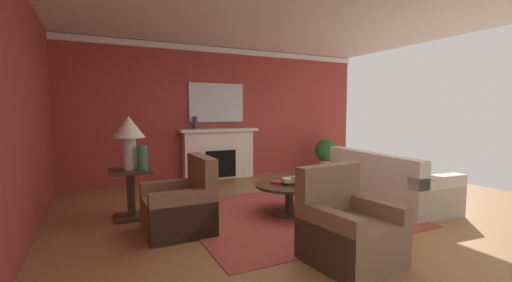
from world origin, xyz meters
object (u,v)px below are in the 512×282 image
object	(u,v)px
sofa	(386,185)
potted_plant	(326,153)
armchair_near_window	(181,208)
coffee_table	(289,192)
side_table	(131,190)
mantel_mirror	(217,103)
table_lamp	(129,132)
vase_on_side_table	(142,158)
armchair_facing_fireplace	(348,232)
fireplace	(219,155)
vase_mantel_left	(195,123)

from	to	relation	value
sofa	potted_plant	xyz separation A→B (m)	(0.84, 2.69, 0.19)
armchair_near_window	coffee_table	xyz separation A→B (m)	(1.62, 0.04, 0.03)
coffee_table	side_table	distance (m)	2.28
sofa	side_table	size ratio (longest dim) A/B	3.11
mantel_mirror	table_lamp	distance (m)	3.12
side_table	vase_on_side_table	world-z (taller)	vase_on_side_table
table_lamp	vase_on_side_table	bearing A→B (deg)	-38.66
coffee_table	side_table	bearing A→B (deg)	158.80
armchair_near_window	coffee_table	world-z (taller)	armchair_near_window
armchair_near_window	coffee_table	distance (m)	1.62
mantel_mirror	vase_on_side_table	xyz separation A→B (m)	(-1.94, -2.38, -0.84)
sofa	armchair_facing_fireplace	bearing A→B (deg)	-145.30
coffee_table	table_lamp	distance (m)	2.44
fireplace	vase_mantel_left	distance (m)	0.92
side_table	potted_plant	world-z (taller)	potted_plant
coffee_table	vase_mantel_left	xyz separation A→B (m)	(-0.58, 2.92, 0.93)
sofa	coffee_table	size ratio (longest dim) A/B	2.17
armchair_facing_fireplace	potted_plant	world-z (taller)	armchair_facing_fireplace
side_table	potted_plant	size ratio (longest dim) A/B	0.84
mantel_mirror	sofa	size ratio (longest dim) A/B	0.59
vase_mantel_left	potted_plant	distance (m)	3.31
side_table	table_lamp	bearing A→B (deg)	90.00
coffee_table	vase_on_side_table	world-z (taller)	vase_on_side_table
coffee_table	table_lamp	size ratio (longest dim) A/B	1.33
potted_plant	vase_mantel_left	bearing A→B (deg)	172.88
fireplace	potted_plant	world-z (taller)	fireplace
fireplace	side_table	xyz separation A→B (m)	(-2.09, -2.14, -0.14)
vase_mantel_left	vase_on_side_table	world-z (taller)	vase_mantel_left
armchair_facing_fireplace	vase_on_side_table	size ratio (longest dim) A/B	2.80
fireplace	mantel_mirror	world-z (taller)	mantel_mirror
mantel_mirror	vase_mantel_left	xyz separation A→B (m)	(-0.55, -0.17, -0.44)
armchair_near_window	vase_mantel_left	bearing A→B (deg)	70.64
table_lamp	potted_plant	size ratio (longest dim) A/B	0.90
potted_plant	fireplace	bearing A→B (deg)	170.38
fireplace	coffee_table	size ratio (longest dim) A/B	1.80
sofa	vase_mantel_left	xyz separation A→B (m)	(-2.36, 3.09, 0.97)
side_table	armchair_facing_fireplace	bearing A→B (deg)	-53.38
fireplace	mantel_mirror	bearing A→B (deg)	90.00
coffee_table	potted_plant	world-z (taller)	potted_plant
armchair_near_window	table_lamp	distance (m)	1.36
fireplace	armchair_near_window	world-z (taller)	fireplace
coffee_table	potted_plant	xyz separation A→B (m)	(2.62, 2.52, 0.16)
armchair_facing_fireplace	mantel_mirror	bearing A→B (deg)	86.58
mantel_mirror	armchair_facing_fireplace	bearing A→B (deg)	-93.42
vase_on_side_table	potted_plant	world-z (taller)	vase_on_side_table
mantel_mirror	vase_mantel_left	size ratio (longest dim) A/B	4.55
coffee_table	potted_plant	distance (m)	3.63
mantel_mirror	potted_plant	world-z (taller)	mantel_mirror
armchair_facing_fireplace	table_lamp	bearing A→B (deg)	126.62
armchair_near_window	armchair_facing_fireplace	distance (m)	2.05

